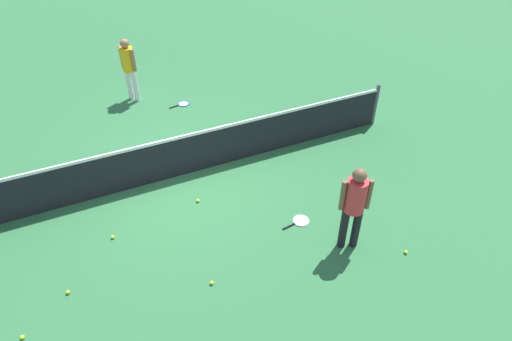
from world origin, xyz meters
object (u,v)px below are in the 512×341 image
tennis_ball_baseline (68,292)px  tennis_ball_stray_right (198,201)px  player_far_side (129,65)px  tennis_racket_far_player (183,104)px  tennis_racket_near_player (300,221)px  tennis_ball_stray_left (212,283)px  player_near_side (354,203)px  tennis_ball_by_net (22,337)px  tennis_ball_near_player (406,252)px  tennis_ball_midcourt (113,237)px

tennis_ball_baseline → tennis_ball_stray_right: (2.58, 1.21, 0.00)m
tennis_ball_baseline → player_far_side: bearing=68.2°
tennis_racket_far_player → player_far_side: bearing=143.2°
tennis_racket_near_player → tennis_ball_stray_left: (-2.01, -0.66, 0.02)m
player_far_side → player_near_side: bearing=-72.1°
tennis_racket_near_player → tennis_ball_by_net: bearing=-175.1°
player_near_side → tennis_racket_far_player: bearing=100.6°
player_near_side → tennis_ball_near_player: 1.41m
tennis_racket_far_player → tennis_ball_midcourt: (-2.62, -4.20, 0.02)m
tennis_ball_stray_right → tennis_racket_far_player: bearing=77.1°
tennis_racket_far_player → tennis_ball_by_net: (-4.17, -5.66, 0.02)m
tennis_ball_by_net → tennis_racket_near_player: bearing=4.9°
tennis_ball_midcourt → tennis_ball_stray_left: 2.13m
tennis_racket_far_player → tennis_ball_stray_right: tennis_ball_stray_right is taller
player_near_side → tennis_ball_baseline: size_ratio=25.76×
tennis_ball_stray_left → tennis_ball_stray_right: size_ratio=1.00×
player_near_side → tennis_ball_midcourt: size_ratio=25.76×
tennis_ball_baseline → tennis_ball_stray_right: 2.85m
tennis_racket_far_player → tennis_ball_stray_right: (-0.90, -3.91, 0.02)m
player_far_side → tennis_racket_near_player: 6.40m
tennis_racket_far_player → tennis_ball_baseline: tennis_ball_baseline is taller
player_far_side → tennis_racket_far_player: 1.70m
player_far_side → tennis_ball_by_net: size_ratio=25.76×
player_near_side → tennis_racket_far_player: 6.29m
tennis_racket_near_player → tennis_ball_near_player: size_ratio=9.10×
tennis_ball_near_player → tennis_ball_stray_left: bearing=166.3°
tennis_racket_near_player → tennis_ball_stray_left: 2.12m
tennis_racket_near_player → tennis_racket_far_player: size_ratio=0.99×
player_near_side → tennis_racket_far_player: (-1.14, 6.11, -1.00)m
tennis_ball_midcourt → tennis_ball_stray_right: (1.72, 0.29, 0.00)m
tennis_ball_by_net → tennis_racket_far_player: bearing=53.6°
player_near_side → tennis_ball_stray_left: bearing=175.4°
tennis_ball_stray_left → tennis_ball_by_net: bearing=175.1°
tennis_ball_stray_left → tennis_ball_stray_right: bearing=77.4°
player_far_side → tennis_ball_stray_right: 4.84m
tennis_racket_near_player → player_far_side: bearing=106.2°
player_near_side → player_far_side: bearing=107.9°
tennis_racket_near_player → tennis_ball_baseline: bearing=178.3°
tennis_racket_near_player → tennis_ball_midcourt: size_ratio=9.10×
player_far_side → tennis_racket_near_player: (1.77, -6.07, -1.00)m
player_far_side → tennis_ball_by_net: bearing=-115.3°
player_near_side → tennis_ball_stray_left: 2.67m
player_far_side → tennis_ball_stray_right: bearing=-87.6°
tennis_ball_near_player → tennis_racket_far_player: bearing=106.2°
player_far_side → tennis_ball_stray_left: size_ratio=25.76×
player_far_side → tennis_ball_midcourt: size_ratio=25.76×
tennis_ball_near_player → tennis_ball_by_net: size_ratio=1.00×
tennis_ball_by_net → tennis_ball_stray_right: same height
tennis_ball_near_player → player_near_side: bearing=143.6°
tennis_racket_far_player → tennis_ball_stray_left: bearing=-102.8°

